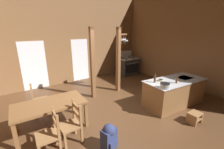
# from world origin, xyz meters

# --- Properties ---
(ground_plane) EXTENTS (8.47, 7.88, 0.10)m
(ground_plane) POSITION_xyz_m (0.00, 0.00, -0.05)
(ground_plane) COLOR brown
(wall_back) EXTENTS (8.47, 0.14, 4.25)m
(wall_back) POSITION_xyz_m (0.00, 3.61, 2.12)
(wall_back) COLOR brown
(wall_back) RESTS_ON ground_plane
(wall_right) EXTENTS (0.14, 7.88, 4.25)m
(wall_right) POSITION_xyz_m (3.90, 0.00, 2.12)
(wall_right) COLOR brown
(wall_right) RESTS_ON ground_plane
(glazed_door_back_left) EXTENTS (1.00, 0.01, 2.05)m
(glazed_door_back_left) POSITION_xyz_m (-1.73, 3.54, 1.02)
(glazed_door_back_left) COLOR white
(glazed_door_back_left) RESTS_ON ground_plane
(glazed_panel_back_right) EXTENTS (0.84, 0.01, 2.05)m
(glazed_panel_back_right) POSITION_xyz_m (0.38, 3.54, 1.02)
(glazed_panel_back_right) COLOR white
(glazed_panel_back_right) RESTS_ON ground_plane
(kitchen_island) EXTENTS (2.24, 1.16, 0.89)m
(kitchen_island) POSITION_xyz_m (1.88, -0.78, 0.45)
(kitchen_island) COLOR brown
(kitchen_island) RESTS_ON ground_plane
(stove_range) EXTENTS (1.15, 0.83, 1.32)m
(stove_range) POSITION_xyz_m (3.03, 2.92, 0.48)
(stove_range) COLOR #2F2F2F
(stove_range) RESTS_ON ground_plane
(support_post_with_pot_rack) EXTENTS (0.59, 0.27, 2.60)m
(support_post_with_pot_rack) POSITION_xyz_m (1.09, 1.30, 1.42)
(support_post_with_pot_rack) COLOR brown
(support_post_with_pot_rack) RESTS_ON ground_plane
(support_post_center) EXTENTS (0.14, 0.14, 2.60)m
(support_post_center) POSITION_xyz_m (-0.10, 1.33, 1.30)
(support_post_center) COLOR brown
(support_post_center) RESTS_ON ground_plane
(step_stool) EXTENTS (0.36, 0.29, 0.30)m
(step_stool) POSITION_xyz_m (1.38, -1.77, 0.18)
(step_stool) COLOR #9E7044
(step_stool) RESTS_ON ground_plane
(dining_table) EXTENTS (1.73, 0.97, 0.74)m
(dining_table) POSITION_xyz_m (-1.91, 0.26, 0.65)
(dining_table) COLOR brown
(dining_table) RESTS_ON ground_plane
(ladderback_chair_near_window) EXTENTS (0.48, 0.48, 0.95)m
(ladderback_chair_near_window) POSITION_xyz_m (-2.03, 1.25, 0.45)
(ladderback_chair_near_window) COLOR #9E7044
(ladderback_chair_near_window) RESTS_ON ground_plane
(ladderback_chair_by_post) EXTENTS (0.46, 0.46, 0.95)m
(ladderback_chair_by_post) POSITION_xyz_m (-2.12, -0.55, 0.45)
(ladderback_chair_by_post) COLOR #9E7044
(ladderback_chair_by_post) RESTS_ON ground_plane
(ladderback_chair_at_table_end) EXTENTS (0.44, 0.44, 0.95)m
(ladderback_chair_at_table_end) POSITION_xyz_m (-1.63, -0.48, 0.45)
(ladderback_chair_at_table_end) COLOR #9E7044
(ladderback_chair_at_table_end) RESTS_ON ground_plane
(backpack) EXTENTS (0.36, 0.34, 0.60)m
(backpack) POSITION_xyz_m (-1.08, -1.16, 0.31)
(backpack) COLOR navy
(backpack) RESTS_ON ground_plane
(stockpot_on_counter) EXTENTS (0.34, 0.27, 0.16)m
(stockpot_on_counter) POSITION_xyz_m (0.93, -1.03, 0.97)
(stockpot_on_counter) COLOR #B7BABF
(stockpot_on_counter) RESTS_ON kitchen_island
(mixing_bowl_on_counter) EXTENTS (0.17, 0.17, 0.06)m
(mixing_bowl_on_counter) POSITION_xyz_m (1.36, -0.57, 0.92)
(mixing_bowl_on_counter) COLOR #B2A893
(mixing_bowl_on_counter) RESTS_ON kitchen_island
(bottle_tall_on_counter) EXTENTS (0.06, 0.06, 0.28)m
(bottle_tall_on_counter) POSITION_xyz_m (1.60, -0.98, 1.00)
(bottle_tall_on_counter) COLOR #56331E
(bottle_tall_on_counter) RESTS_ON kitchen_island
(bottle_short_on_counter) EXTENTS (0.07, 0.07, 0.30)m
(bottle_short_on_counter) POSITION_xyz_m (1.10, -0.54, 1.01)
(bottle_short_on_counter) COLOR #56331E
(bottle_short_on_counter) RESTS_ON kitchen_island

